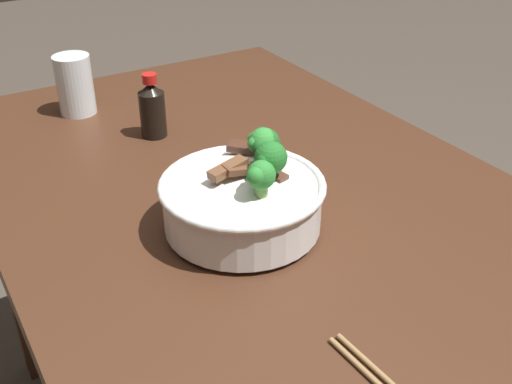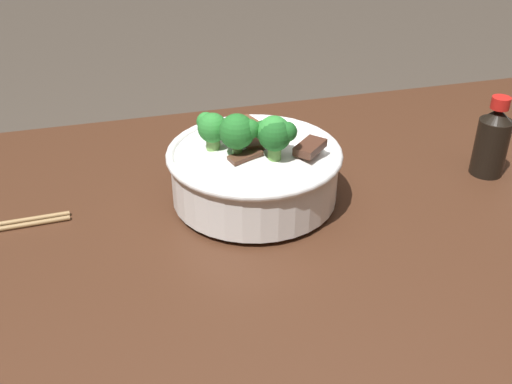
% 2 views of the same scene
% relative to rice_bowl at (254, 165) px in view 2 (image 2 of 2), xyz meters
% --- Properties ---
extents(dining_table, '(1.48, 0.84, 0.78)m').
position_rel_rice_bowl_xyz_m(dining_table, '(0.02, -0.07, -0.15)').
color(dining_table, '#472819').
rests_on(dining_table, ground).
extents(rice_bowl, '(0.25, 0.25, 0.15)m').
position_rel_rice_bowl_xyz_m(rice_bowl, '(0.00, 0.00, 0.00)').
color(rice_bowl, white).
rests_on(rice_bowl, dining_table).
extents(soy_sauce_bottle, '(0.05, 0.05, 0.13)m').
position_rel_rice_bowl_xyz_m(soy_sauce_bottle, '(0.38, -0.01, -0.00)').
color(soy_sauce_bottle, black).
rests_on(soy_sauce_bottle, dining_table).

